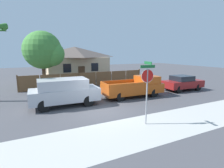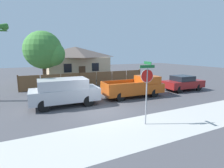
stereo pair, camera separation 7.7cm
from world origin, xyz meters
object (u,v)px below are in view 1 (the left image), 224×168
orange_pickup (135,87)px  stop_sign (147,83)px  oak_tree (44,51)px  parked_sedan (183,83)px  house (75,62)px  red_suv (64,91)px

orange_pickup → stop_sign: (-2.82, -5.28, 1.40)m
oak_tree → parked_sedan: (12.13, -8.09, -3.17)m
house → stop_sign: 18.62m
house → parked_sedan: house is taller
house → stop_sign: size_ratio=2.70×
oak_tree → parked_sedan: size_ratio=1.47×
house → parked_sedan: bearing=-60.6°
oak_tree → parked_sedan: oak_tree is taller
red_suv → parked_sedan: 11.76m
red_suv → orange_pickup: size_ratio=0.91×
oak_tree → stop_sign: 13.96m
house → red_suv: house is taller
oak_tree → stop_sign: bearing=-75.0°
house → oak_tree: 7.15m
house → oak_tree: bearing=-131.7°
stop_sign → orange_pickup: bearing=70.7°
oak_tree → orange_pickup: size_ratio=1.14×
orange_pickup → stop_sign: bearing=-115.8°
red_suv → stop_sign: size_ratio=1.45×
parked_sedan → red_suv: bearing=-177.7°
red_suv → oak_tree: bearing=95.0°
stop_sign → oak_tree: bearing=113.8°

